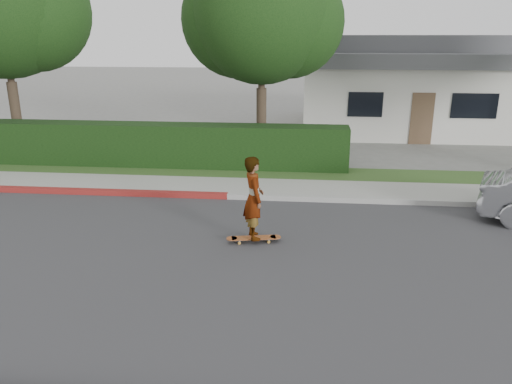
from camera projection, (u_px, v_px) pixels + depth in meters
ground at (147, 261)px, 9.98m from camera, size 120.00×120.00×0.00m
road at (147, 261)px, 9.98m from camera, size 60.00×8.00×0.01m
curb_far at (192, 195)px, 13.85m from camera, size 60.00×0.20×0.15m
curb_red_section at (21, 190)px, 14.32m from camera, size 12.00×0.21×0.15m
sidewalk_far at (199, 186)px, 14.71m from camera, size 60.00×1.60×0.12m
planting_strip at (209, 172)px, 16.23m from camera, size 60.00×1.60×0.10m
hedge at (124, 145)px, 16.87m from camera, size 15.00×1.00×1.50m
tree_left at (3, 6)px, 17.33m from camera, size 5.99×5.21×8.00m
tree_center at (262, 17)px, 17.07m from camera, size 5.66×4.84×7.44m
house at (410, 83)px, 23.77m from camera, size 10.60×8.60×4.30m
skateboard at (254, 238)px, 10.85m from camera, size 1.22×0.46×0.11m
skateboarder at (254, 198)px, 10.57m from camera, size 0.62×0.76×1.81m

